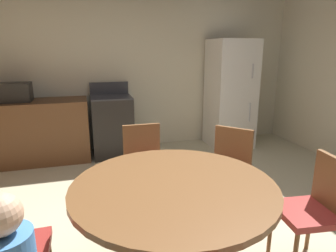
# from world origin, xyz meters

# --- Properties ---
(ground_plane) EXTENTS (14.00, 14.00, 0.00)m
(ground_plane) POSITION_xyz_m (0.00, 0.00, 0.00)
(ground_plane) COLOR beige
(wall_back) EXTENTS (5.76, 0.12, 2.70)m
(wall_back) POSITION_xyz_m (0.00, 2.86, 1.35)
(wall_back) COLOR beige
(wall_back) RESTS_ON ground
(kitchen_counter) EXTENTS (1.84, 0.60, 0.90)m
(kitchen_counter) POSITION_xyz_m (-1.66, 2.46, 0.45)
(kitchen_counter) COLOR brown
(kitchen_counter) RESTS_ON ground
(oven_range) EXTENTS (0.60, 0.60, 1.10)m
(oven_range) POSITION_xyz_m (-0.39, 2.46, 0.47)
(oven_range) COLOR black
(oven_range) RESTS_ON ground
(refrigerator) EXTENTS (0.68, 0.68, 1.76)m
(refrigerator) POSITION_xyz_m (1.56, 2.41, 0.88)
(refrigerator) COLOR white
(refrigerator) RESTS_ON ground
(microwave) EXTENTS (0.44, 0.32, 0.26)m
(microwave) POSITION_xyz_m (-1.70, 2.46, 1.03)
(microwave) COLOR black
(microwave) RESTS_ON kitchen_counter
(dining_table) EXTENTS (1.35, 1.35, 0.76)m
(dining_table) POSITION_xyz_m (-0.23, -0.30, 0.61)
(dining_table) COLOR brown
(dining_table) RESTS_ON ground
(chair_east) EXTENTS (0.44, 0.44, 0.87)m
(chair_east) POSITION_xyz_m (0.82, -0.42, 0.50)
(chair_east) COLOR brown
(chair_east) RESTS_ON ground
(chair_northeast) EXTENTS (0.57, 0.57, 0.87)m
(chair_northeast) POSITION_xyz_m (0.54, 0.42, 0.50)
(chair_northeast) COLOR brown
(chair_northeast) RESTS_ON ground
(chair_north) EXTENTS (0.40, 0.40, 0.87)m
(chair_north) POSITION_xyz_m (-0.22, 0.75, 0.50)
(chair_north) COLOR brown
(chair_north) RESTS_ON ground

